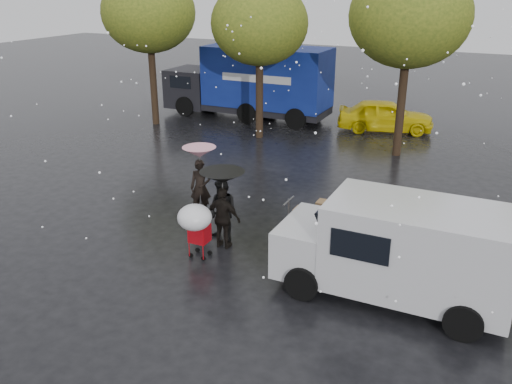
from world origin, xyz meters
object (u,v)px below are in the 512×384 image
at_px(person_black, 223,218).
at_px(vendor_cart, 318,218).
at_px(shopping_cart, 195,220).
at_px(person_pink, 201,187).
at_px(white_van, 400,249).
at_px(blue_truck, 252,82).
at_px(yellow_taxi, 385,116).

height_order(person_black, vendor_cart, person_black).
xyz_separation_m(vendor_cart, shopping_cart, (-2.39, -2.14, 0.34)).
relative_size(vendor_cart, shopping_cart, 1.04).
relative_size(person_pink, white_van, 0.34).
height_order(shopping_cart, blue_truck, blue_truck).
relative_size(person_black, blue_truck, 0.20).
bearing_deg(person_pink, yellow_taxi, 51.19).
height_order(person_pink, yellow_taxi, person_pink).
relative_size(person_black, vendor_cart, 1.08).
xyz_separation_m(person_pink, blue_truck, (-3.90, 11.38, 0.92)).
relative_size(person_pink, vendor_cart, 1.10).
height_order(person_black, yellow_taxi, person_black).
bearing_deg(shopping_cart, person_black, 71.46).
distance_m(person_black, shopping_cart, 0.94).
relative_size(vendor_cart, blue_truck, 0.18).
height_order(vendor_cart, shopping_cart, shopping_cart).
xyz_separation_m(person_black, shopping_cart, (-0.29, -0.86, 0.24)).
bearing_deg(white_van, shopping_cart, -174.99).
bearing_deg(shopping_cart, blue_truck, 110.74).
bearing_deg(person_pink, shopping_cart, -87.15).
bearing_deg(yellow_taxi, white_van, 178.95).
bearing_deg(white_van, person_black, 174.42).
distance_m(person_black, yellow_taxi, 13.31).
bearing_deg(blue_truck, shopping_cart, -69.26).
relative_size(vendor_cart, yellow_taxi, 0.36).
bearing_deg(yellow_taxi, vendor_cart, 169.73).
distance_m(person_pink, person_black, 2.28).
height_order(person_black, white_van, white_van).
height_order(shopping_cart, white_van, white_van).
distance_m(white_van, yellow_taxi, 14.14).
distance_m(person_black, blue_truck, 14.13).
bearing_deg(blue_truck, yellow_taxi, 2.56).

